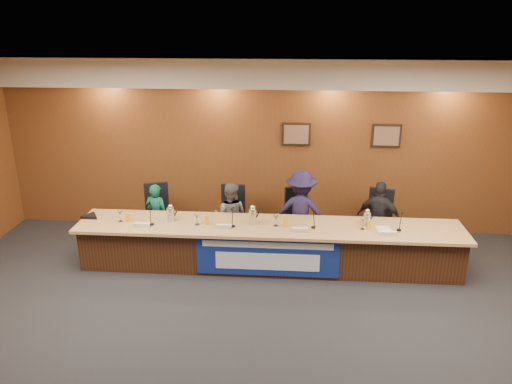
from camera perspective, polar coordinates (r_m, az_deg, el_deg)
floor at (r=6.24m, az=0.21°, el=-18.81°), size 10.00×10.00×0.00m
ceiling at (r=4.94m, az=0.26°, el=11.75°), size 10.00×8.00×0.04m
wall_back at (r=9.17m, az=2.07°, el=5.18°), size 10.00×0.04×3.20m
soffit at (r=8.69m, az=2.11°, el=13.43°), size 10.00×0.50×0.50m
dais_body at (r=8.09m, az=1.47°, el=-6.26°), size 6.00×0.80×0.70m
dais_top at (r=7.89m, az=1.48°, el=-3.97°), size 6.10×0.95×0.05m
banner at (r=7.71m, az=1.31°, el=-7.40°), size 2.20×0.02×0.65m
banner_text_upper at (r=7.61m, az=1.32°, el=-6.10°), size 2.00×0.01×0.10m
banner_text_lower at (r=7.73m, az=1.30°, el=-7.97°), size 1.60×0.01×0.28m
wall_photo_left at (r=9.08m, az=4.62°, el=6.60°), size 0.52×0.04×0.42m
wall_photo_right at (r=9.23m, az=14.66°, el=6.24°), size 0.52×0.04×0.42m
panelist_a at (r=8.87m, az=-11.26°, el=-2.66°), size 0.47×0.37×1.15m
panelist_b at (r=8.61m, az=-2.93°, el=-2.79°), size 0.64×0.53×1.21m
panelist_c at (r=8.50m, az=5.15°, el=-2.28°), size 1.00×0.66×1.45m
panelist_d at (r=8.66m, az=13.87°, el=-2.95°), size 0.82×0.57×1.29m
office_chair_a at (r=9.00m, az=-11.05°, el=-2.99°), size 0.61×0.61×0.08m
office_chair_b at (r=8.75m, az=-2.84°, el=-3.30°), size 0.51×0.51×0.08m
office_chair_c at (r=8.69m, az=5.10°, el=-3.52°), size 0.63×0.63×0.08m
office_chair_d at (r=8.81m, az=13.68°, el=-3.70°), size 0.61×0.61×0.08m
nameplate_a at (r=7.97m, az=-13.01°, el=-3.69°), size 0.24×0.08×0.10m
microphone_a at (r=8.05m, az=-11.82°, el=-3.62°), size 0.07×0.07×0.02m
juice_glass_a at (r=8.24m, az=-14.43°, el=-2.82°), size 0.06×0.06×0.15m
water_glass_a at (r=8.27m, az=-15.26°, el=-2.70°), size 0.08×0.08×0.18m
nameplate_b at (r=7.73m, az=-3.75°, el=-3.94°), size 0.24×0.08×0.10m
microphone_b at (r=7.82m, az=-2.65°, el=-3.92°), size 0.07×0.07×0.02m
juice_glass_b at (r=7.92m, az=-5.65°, el=-3.20°), size 0.06×0.06×0.15m
water_glass_b at (r=7.91m, az=-6.77°, el=-3.13°), size 0.08×0.08×0.18m
nameplate_c at (r=7.63m, az=5.03°, el=-4.33°), size 0.24×0.08×0.10m
microphone_c at (r=7.82m, az=6.57°, el=-4.04°), size 0.07×0.07×0.02m
juice_glass_c at (r=7.79m, az=3.38°, el=-3.50°), size 0.06×0.06×0.15m
water_glass_c at (r=7.82m, az=2.29°, el=-3.28°), size 0.08×0.08×0.18m
nameplate_d at (r=7.73m, az=14.91°, el=-4.60°), size 0.24×0.08×0.10m
microphone_d at (r=7.99m, az=16.02°, el=-4.20°), size 0.07×0.07×0.02m
juice_glass_d at (r=7.87m, az=12.77°, el=-3.74°), size 0.06×0.06×0.15m
water_glass_d at (r=7.87m, az=12.12°, el=-3.58°), size 0.08×0.08×0.18m
carafe_left at (r=8.08m, az=-9.71°, el=-2.58°), size 0.13×0.13×0.23m
carafe_mid at (r=7.86m, az=-0.38°, el=-2.82°), size 0.12×0.12×0.26m
carafe_right at (r=8.00m, az=12.56°, el=-3.04°), size 0.11×0.11×0.23m
speakerphone at (r=8.59m, az=-18.39°, el=-2.64°), size 0.32×0.32×0.05m
paper_stack at (r=7.96m, az=14.46°, el=-4.19°), size 0.26×0.33×0.01m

